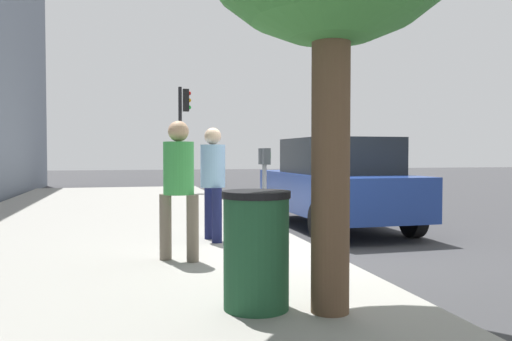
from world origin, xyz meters
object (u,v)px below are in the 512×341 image
(pedestrian_at_meter, at_px, (213,175))
(parking_meter, at_px, (264,173))
(parked_sedan_near, at_px, (336,183))
(traffic_signal, at_px, (183,121))
(trash_bin, at_px, (256,250))
(pedestrian_bystander, at_px, (179,179))

(pedestrian_at_meter, bearing_deg, parking_meter, 7.34)
(parked_sedan_near, bearing_deg, traffic_signal, 14.30)
(parked_sedan_near, bearing_deg, pedestrian_at_meter, 122.68)
(parking_meter, height_order, trash_bin, parking_meter)
(pedestrian_at_meter, distance_m, traffic_signal, 10.23)
(parking_meter, relative_size, traffic_signal, 0.39)
(pedestrian_at_meter, height_order, parked_sedan_near, pedestrian_at_meter)
(parked_sedan_near, height_order, trash_bin, parked_sedan_near)
(parking_meter, distance_m, parked_sedan_near, 2.38)
(traffic_signal, bearing_deg, trash_bin, 176.79)
(pedestrian_bystander, bearing_deg, parked_sedan_near, -13.91)
(pedestrian_at_meter, distance_m, pedestrian_bystander, 1.48)
(traffic_signal, xyz_separation_m, trash_bin, (-13.59, 0.76, -1.92))
(parking_meter, distance_m, pedestrian_at_meter, 0.91)
(parking_meter, relative_size, parked_sedan_near, 0.32)
(pedestrian_at_meter, relative_size, traffic_signal, 0.48)
(pedestrian_at_meter, bearing_deg, trash_bin, -101.89)
(parking_meter, bearing_deg, pedestrian_bystander, 136.42)
(parking_meter, height_order, parked_sedan_near, parked_sedan_near)
(parking_meter, bearing_deg, pedestrian_at_meter, 106.25)
(trash_bin, bearing_deg, parking_meter, -15.80)
(pedestrian_at_meter, height_order, trash_bin, pedestrian_at_meter)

